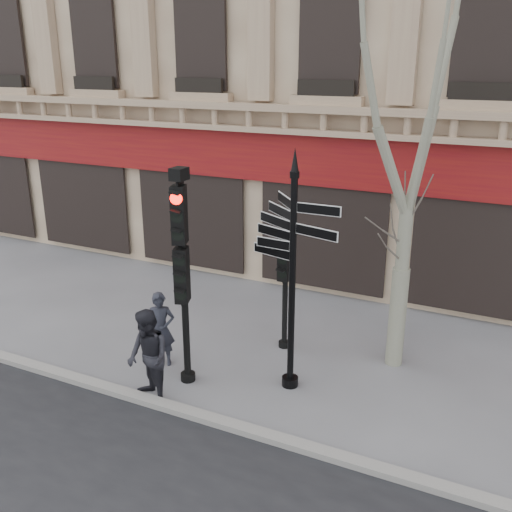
{
  "coord_description": "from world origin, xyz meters",
  "views": [
    {
      "loc": [
        4.61,
        -8.65,
        5.97
      ],
      "look_at": [
        0.15,
        0.6,
        2.43
      ],
      "focal_mm": 40.0,
      "sensor_mm": 36.0,
      "label": 1
    }
  ],
  "objects_px": {
    "traffic_signal_main": "(183,252)",
    "traffic_signal_secondary": "(285,270)",
    "plane_tree": "(419,77)",
    "pedestrian_b": "(148,357)",
    "fingerpost": "(293,233)",
    "pedestrian_a": "(161,329)"
  },
  "relations": [
    {
      "from": "fingerpost",
      "to": "pedestrian_b",
      "type": "bearing_deg",
      "value": -118.56
    },
    {
      "from": "fingerpost",
      "to": "pedestrian_b",
      "type": "distance_m",
      "value": 3.43
    },
    {
      "from": "traffic_signal_main",
      "to": "plane_tree",
      "type": "relative_size",
      "value": 0.52
    },
    {
      "from": "plane_tree",
      "to": "pedestrian_a",
      "type": "bearing_deg",
      "value": -153.9
    },
    {
      "from": "traffic_signal_main",
      "to": "pedestrian_b",
      "type": "relative_size",
      "value": 2.34
    },
    {
      "from": "plane_tree",
      "to": "pedestrian_b",
      "type": "relative_size",
      "value": 4.5
    },
    {
      "from": "traffic_signal_main",
      "to": "pedestrian_b",
      "type": "height_order",
      "value": "traffic_signal_main"
    },
    {
      "from": "traffic_signal_main",
      "to": "pedestrian_a",
      "type": "xyz_separation_m",
      "value": [
        -0.82,
        0.32,
        -1.87
      ]
    },
    {
      "from": "fingerpost",
      "to": "plane_tree",
      "type": "height_order",
      "value": "plane_tree"
    },
    {
      "from": "pedestrian_a",
      "to": "pedestrian_b",
      "type": "relative_size",
      "value": 0.88
    },
    {
      "from": "traffic_signal_main",
      "to": "pedestrian_a",
      "type": "bearing_deg",
      "value": 138.86
    },
    {
      "from": "fingerpost",
      "to": "pedestrian_b",
      "type": "relative_size",
      "value": 2.55
    },
    {
      "from": "plane_tree",
      "to": "fingerpost",
      "type": "bearing_deg",
      "value": -132.91
    },
    {
      "from": "traffic_signal_main",
      "to": "traffic_signal_secondary",
      "type": "distance_m",
      "value": 2.55
    },
    {
      "from": "plane_tree",
      "to": "traffic_signal_secondary",
      "type": "bearing_deg",
      "value": -172.02
    },
    {
      "from": "fingerpost",
      "to": "pedestrian_a",
      "type": "relative_size",
      "value": 2.9
    },
    {
      "from": "traffic_signal_main",
      "to": "fingerpost",
      "type": "bearing_deg",
      "value": 0.3
    },
    {
      "from": "traffic_signal_secondary",
      "to": "pedestrian_a",
      "type": "distance_m",
      "value": 2.85
    },
    {
      "from": "fingerpost",
      "to": "pedestrian_a",
      "type": "bearing_deg",
      "value": -147.75
    },
    {
      "from": "traffic_signal_secondary",
      "to": "pedestrian_a",
      "type": "bearing_deg",
      "value": -139.93
    },
    {
      "from": "traffic_signal_main",
      "to": "traffic_signal_secondary",
      "type": "height_order",
      "value": "traffic_signal_main"
    },
    {
      "from": "fingerpost",
      "to": "plane_tree",
      "type": "relative_size",
      "value": 0.57
    }
  ]
}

